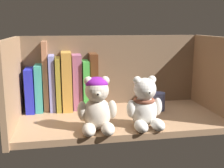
# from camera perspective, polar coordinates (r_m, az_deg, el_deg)

# --- Properties ---
(shelf_board) EXTENTS (0.65, 0.31, 0.02)m
(shelf_board) POSITION_cam_1_polar(r_m,az_deg,el_deg) (0.93, 1.76, -7.24)
(shelf_board) COLOR #A87F5B
(shelf_board) RESTS_ON ground
(shelf_back_panel) EXTENTS (0.67, 0.01, 0.28)m
(shelf_back_panel) POSITION_cam_1_polar(r_m,az_deg,el_deg) (1.05, -0.04, 2.32)
(shelf_back_panel) COLOR brown
(shelf_back_panel) RESTS_ON ground
(shelf_side_panel_left) EXTENTS (0.02, 0.34, 0.28)m
(shelf_side_panel_left) POSITION_cam_1_polar(r_m,az_deg,el_deg) (0.89, -19.66, -0.22)
(shelf_side_panel_left) COLOR #A87F5B
(shelf_side_panel_left) RESTS_ON ground
(shelf_side_panel_right) EXTENTS (0.02, 0.34, 0.28)m
(shelf_side_panel_right) POSITION_cam_1_polar(r_m,az_deg,el_deg) (1.02, 20.47, 1.21)
(shelf_side_panel_right) COLOR #A87F5B
(shelf_side_panel_right) RESTS_ON ground
(book_0) EXTENTS (0.03, 0.13, 0.15)m
(book_0) POSITION_cam_1_polar(r_m,az_deg,el_deg) (1.02, -16.27, -0.95)
(book_0) COLOR #2026B8
(book_0) RESTS_ON shelf_board
(book_1) EXTENTS (0.03, 0.11, 0.16)m
(book_1) POSITION_cam_1_polar(r_m,az_deg,el_deg) (1.02, -14.62, -0.59)
(book_1) COLOR teal
(book_1) RESTS_ON shelf_board
(book_2) EXTENTS (0.02, 0.09, 0.24)m
(book_2) POSITION_cam_1_polar(r_m,az_deg,el_deg) (1.01, -13.38, 1.68)
(book_2) COLOR #B37654
(book_2) RESTS_ON shelf_board
(book_3) EXTENTS (0.02, 0.11, 0.19)m
(book_3) POSITION_cam_1_polar(r_m,az_deg,el_deg) (1.01, -12.11, 0.39)
(book_3) COLOR #8184C9
(book_3) RESTS_ON shelf_board
(book_4) EXTENTS (0.02, 0.13, 0.19)m
(book_4) POSITION_cam_1_polar(r_m,az_deg,el_deg) (1.01, -10.89, 0.21)
(book_4) COLOR olive
(book_4) RESTS_ON shelf_board
(book_5) EXTENTS (0.03, 0.14, 0.21)m
(book_5) POSITION_cam_1_polar(r_m,az_deg,el_deg) (1.01, -9.27, 0.80)
(book_5) COLOR #C38C3A
(book_5) RESTS_ON shelf_board
(book_6) EXTENTS (0.03, 0.10, 0.19)m
(book_6) POSITION_cam_1_polar(r_m,az_deg,el_deg) (1.01, -7.22, 0.58)
(book_6) COLOR #A0577A
(book_6) RESTS_ON shelf_board
(book_7) EXTENTS (0.02, 0.12, 0.17)m
(book_7) POSITION_cam_1_polar(r_m,az_deg,el_deg) (1.02, -5.49, 0.06)
(book_7) COLOR green
(book_7) RESTS_ON shelf_board
(book_8) EXTENTS (0.03, 0.10, 0.20)m
(book_8) POSITION_cam_1_polar(r_m,az_deg,el_deg) (1.02, -3.91, 0.78)
(book_8) COLOR #5A3018
(book_8) RESTS_ON shelf_board
(teddy_bear_larger) EXTENTS (0.11, 0.12, 0.16)m
(teddy_bear_larger) POSITION_cam_1_polar(r_m,az_deg,el_deg) (0.79, -3.05, -4.39)
(teddy_bear_larger) COLOR beige
(teddy_bear_larger) RESTS_ON shelf_board
(teddy_bear_smaller) EXTENTS (0.11, 0.11, 0.15)m
(teddy_bear_smaller) POSITION_cam_1_polar(r_m,az_deg,el_deg) (0.83, 6.76, -4.42)
(teddy_bear_smaller) COLOR white
(teddy_bear_smaller) RESTS_ON shelf_board
(pillar_candle) EXTENTS (0.05, 0.05, 0.06)m
(pillar_candle) POSITION_cam_1_polar(r_m,az_deg,el_deg) (1.00, 9.44, -3.55)
(pillar_candle) COLOR #4C5B99
(pillar_candle) RESTS_ON shelf_board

